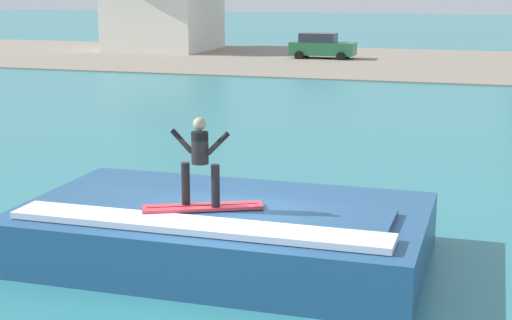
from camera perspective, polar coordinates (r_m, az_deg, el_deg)
name	(u,v)px	position (r m, az deg, el deg)	size (l,w,h in m)	color
ground_plane	(217,273)	(15.00, -2.83, -8.14)	(260.00, 260.00, 0.00)	teal
wave_crest	(223,232)	(15.55, -2.37, -5.20)	(7.83, 4.67, 1.18)	#24517E
surfboard	(203,207)	(14.87, -3.88, -3.42)	(2.24, 1.37, 0.06)	#D8333F
surfer	(200,157)	(14.63, -4.07, 0.23)	(1.17, 0.32, 1.68)	black
shoreline_bank	(423,63)	(54.64, 11.97, 6.87)	(120.00, 21.77, 0.08)	gray
car_near_shore	(322,46)	(56.58, 4.77, 8.21)	(4.59, 2.09, 1.86)	#23663D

